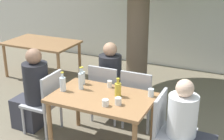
% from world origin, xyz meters
% --- Properties ---
extents(cafe_building_wall, '(10.00, 0.08, 2.80)m').
position_xyz_m(cafe_building_wall, '(0.00, 3.49, 1.40)').
color(cafe_building_wall, silver).
rests_on(cafe_building_wall, ground_plane).
extents(dining_table_front, '(1.27, 0.81, 0.73)m').
position_xyz_m(dining_table_front, '(0.00, 0.00, 0.64)').
color(dining_table_front, '#996B42').
rests_on(dining_table_front, ground_plane).
extents(dining_table_back, '(1.43, 0.89, 0.73)m').
position_xyz_m(dining_table_back, '(-2.27, 1.80, 0.65)').
color(dining_table_back, '#996B42').
rests_on(dining_table_back, ground_plane).
extents(patio_chair_0, '(0.44, 0.44, 0.90)m').
position_xyz_m(patio_chair_0, '(-0.86, 0.00, 0.51)').
color(patio_chair_0, '#B2B2B7').
rests_on(patio_chair_0, ground_plane).
extents(patio_chair_1, '(0.44, 0.44, 0.90)m').
position_xyz_m(patio_chair_1, '(0.86, 0.00, 0.51)').
color(patio_chair_1, '#B2B2B7').
rests_on(patio_chair_1, ground_plane).
extents(patio_chair_2, '(0.44, 0.44, 0.90)m').
position_xyz_m(patio_chair_2, '(-0.25, 0.64, 0.51)').
color(patio_chair_2, '#B2B2B7').
rests_on(patio_chair_2, ground_plane).
extents(patio_chair_3, '(0.44, 0.44, 0.90)m').
position_xyz_m(patio_chair_3, '(0.25, 0.64, 0.51)').
color(patio_chair_3, '#B2B2B7').
rests_on(patio_chair_3, ground_plane).
extents(person_seated_0, '(0.57, 0.35, 1.22)m').
position_xyz_m(person_seated_0, '(-1.10, -0.00, 0.55)').
color(person_seated_0, '#383842').
rests_on(person_seated_0, ground_plane).
extents(person_seated_1, '(0.57, 0.34, 1.13)m').
position_xyz_m(person_seated_1, '(1.11, -0.00, 0.50)').
color(person_seated_1, '#383842').
rests_on(person_seated_1, ground_plane).
extents(person_seated_2, '(0.34, 0.57, 1.20)m').
position_xyz_m(person_seated_2, '(-0.25, 0.87, 0.54)').
color(person_seated_2, '#383842').
rests_on(person_seated_2, ground_plane).
extents(water_bottle_0, '(0.08, 0.08, 0.26)m').
position_xyz_m(water_bottle_0, '(-0.54, -0.06, 0.83)').
color(water_bottle_0, silver).
rests_on(water_bottle_0, dining_table_front).
extents(oil_cruet_1, '(0.08, 0.08, 0.24)m').
position_xyz_m(oil_cruet_1, '(0.18, 0.09, 0.82)').
color(oil_cruet_1, gold).
rests_on(oil_cruet_1, dining_table_front).
extents(water_bottle_2, '(0.08, 0.08, 0.24)m').
position_xyz_m(water_bottle_2, '(-0.42, 0.25, 0.82)').
color(water_bottle_2, silver).
rests_on(water_bottle_2, dining_table_front).
extents(water_bottle_3, '(0.06, 0.06, 0.30)m').
position_xyz_m(water_bottle_3, '(-0.35, 0.09, 0.85)').
color(water_bottle_3, silver).
rests_on(water_bottle_3, dining_table_front).
extents(drinking_glass_0, '(0.08, 0.08, 0.09)m').
position_xyz_m(drinking_glass_0, '(0.27, -0.12, 0.77)').
color(drinking_glass_0, silver).
rests_on(drinking_glass_0, dining_table_front).
extents(drinking_glass_1, '(0.07, 0.07, 0.10)m').
position_xyz_m(drinking_glass_1, '(0.55, 0.26, 0.78)').
color(drinking_glass_1, silver).
rests_on(drinking_glass_1, dining_table_front).
extents(drinking_glass_2, '(0.07, 0.07, 0.09)m').
position_xyz_m(drinking_glass_2, '(-0.03, 0.30, 0.77)').
color(drinking_glass_2, silver).
rests_on(drinking_glass_2, dining_table_front).
extents(drinking_glass_3, '(0.08, 0.08, 0.08)m').
position_xyz_m(drinking_glass_3, '(0.15, -0.22, 0.77)').
color(drinking_glass_3, silver).
rests_on(drinking_glass_3, dining_table_front).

